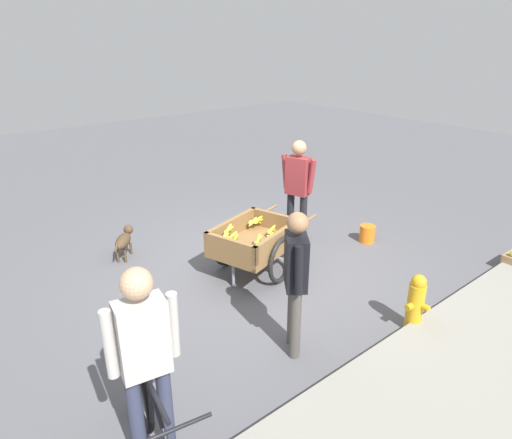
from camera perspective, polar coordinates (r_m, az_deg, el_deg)
The scene contains 10 objects.
ground_plane at distance 6.28m, azimuth 0.15°, elevation -6.21°, with size 24.00×24.00×0.00m, color #56565B.
curb_strip at distance 4.67m, azimuth 29.29°, elevation -20.21°, with size 12.00×2.40×0.12m, color gray.
fruit_cart at distance 5.99m, azimuth -0.27°, elevation -2.96°, with size 1.80×1.20×0.73m.
vendor_person at distance 6.72m, azimuth 5.31°, elevation 4.55°, with size 0.29×0.57×1.60m.
bicycle at distance 3.64m, azimuth -12.19°, elevation -24.99°, with size 0.48×1.65×0.85m.
cyclist_person at distance 3.34m, azimuth -13.93°, elevation -15.89°, with size 0.51×0.26×1.63m.
dog at distance 6.75m, azimuth -16.33°, elevation -2.48°, with size 0.48×0.53×0.40m.
fire_hydrant at distance 5.21m, azimuth 19.51°, elevation -9.88°, with size 0.25×0.25×0.67m.
plastic_bucket at distance 7.22m, azimuth 13.86°, elevation -1.74°, with size 0.24×0.24×0.27m, color orange.
bystander_person at distance 4.36m, azimuth 5.03°, elevation -6.66°, with size 0.37×0.44×1.51m.
Camera 1 is at (3.51, 4.25, 3.01)m, focal length 31.68 mm.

